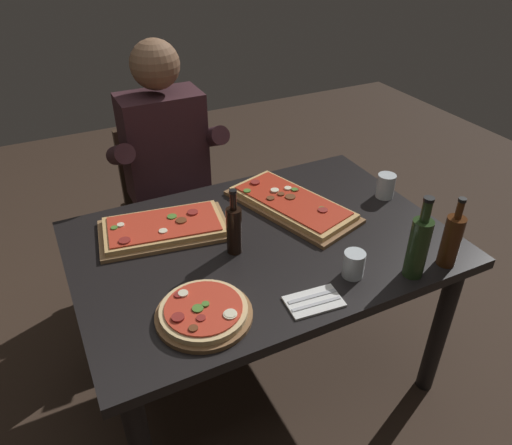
{
  "coord_description": "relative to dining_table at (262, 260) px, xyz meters",
  "views": [
    {
      "loc": [
        -0.68,
        -1.33,
        1.81
      ],
      "look_at": [
        0.0,
        0.05,
        0.79
      ],
      "focal_mm": 33.95,
      "sensor_mm": 36.0,
      "label": 1
    }
  ],
  "objects": [
    {
      "name": "tumbler_near_camera",
      "position": [
        0.62,
        0.05,
        0.14
      ],
      "size": [
        0.08,
        0.08,
        0.11
      ],
      "color": "silver",
      "rests_on": "dining_table"
    },
    {
      "name": "seated_diner",
      "position": [
        -0.13,
        0.74,
        0.1
      ],
      "size": [
        0.53,
        0.41,
        1.33
      ],
      "color": "#23232D",
      "rests_on": "ground_plane"
    },
    {
      "name": "napkin_cutlery_set",
      "position": [
        -0.01,
        -0.38,
        0.1
      ],
      "size": [
        0.19,
        0.13,
        0.01
      ],
      "color": "white",
      "rests_on": "dining_table"
    },
    {
      "name": "wine_bottle_dark",
      "position": [
        0.37,
        -0.41,
        0.22
      ],
      "size": [
        0.07,
        0.07,
        0.31
      ],
      "color": "#233819",
      "rests_on": "dining_table"
    },
    {
      "name": "pizza_round_far",
      "position": [
        -0.34,
        -0.28,
        0.12
      ],
      "size": [
        0.3,
        0.3,
        0.05
      ],
      "color": "brown",
      "rests_on": "dining_table"
    },
    {
      "name": "diner_chair",
      "position": [
        -0.13,
        0.86,
        -0.16
      ],
      "size": [
        0.44,
        0.44,
        0.87
      ],
      "color": "#3D2B1E",
      "rests_on": "ground_plane"
    },
    {
      "name": "tumbler_far_side",
      "position": [
        0.19,
        -0.32,
        0.14
      ],
      "size": [
        0.07,
        0.07,
        0.09
      ],
      "color": "silver",
      "rests_on": "dining_table"
    },
    {
      "name": "pizza_rectangular_left",
      "position": [
        0.22,
        0.15,
        0.12
      ],
      "size": [
        0.42,
        0.62,
        0.05
      ],
      "color": "brown",
      "rests_on": "dining_table"
    },
    {
      "name": "ground_plane",
      "position": [
        0.0,
        0.0,
        -0.64
      ],
      "size": [
        6.4,
        6.4,
        0.0
      ],
      "primitive_type": "plane",
      "color": "#38281E"
    },
    {
      "name": "dining_table",
      "position": [
        0.0,
        0.0,
        0.0
      ],
      "size": [
        1.4,
        0.96,
        0.74
      ],
      "color": "black",
      "rests_on": "ground_plane"
    },
    {
      "name": "oil_bottle_amber",
      "position": [
        -0.12,
        -0.02,
        0.2
      ],
      "size": [
        0.06,
        0.06,
        0.26
      ],
      "color": "black",
      "rests_on": "dining_table"
    },
    {
      "name": "pizza_rectangular_front",
      "position": [
        -0.32,
        0.21,
        0.11
      ],
      "size": [
        0.53,
        0.34,
        0.05
      ],
      "color": "olive",
      "rests_on": "dining_table"
    },
    {
      "name": "vinegar_bottle_green",
      "position": [
        0.52,
        -0.41,
        0.2
      ],
      "size": [
        0.06,
        0.06,
        0.27
      ],
      "color": "#47230F",
      "rests_on": "dining_table"
    }
  ]
}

